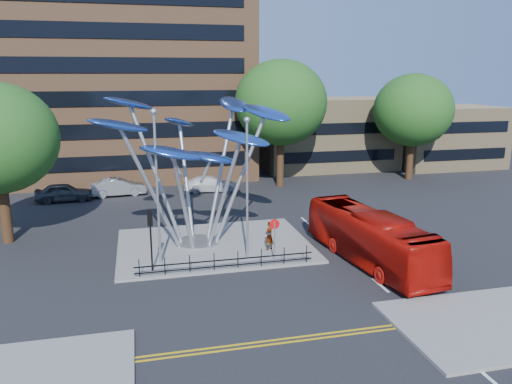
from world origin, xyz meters
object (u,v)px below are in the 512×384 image
object	(u,v)px
leaf_sculpture	(193,138)
street_lamp_left	(157,174)
tree_far	(413,110)
traffic_light_island	(150,228)
no_entry_sign_island	(274,232)
parked_car_right	(210,184)
red_bus	(370,237)
parked_car_mid	(118,187)
street_lamp_right	(247,176)
tree_right	(281,103)
parked_car_left	(64,192)
pedestrian	(269,236)

from	to	relation	value
leaf_sculpture	street_lamp_left	distance (m)	4.28
tree_far	traffic_light_island	bearing A→B (deg)	-144.16
street_lamp_left	no_entry_sign_island	world-z (taller)	street_lamp_left
parked_car_right	street_lamp_left	bearing A→B (deg)	166.29
red_bus	parked_car_mid	size ratio (longest dim) A/B	2.26
street_lamp_right	traffic_light_island	xyz separation A→B (m)	(-5.50, -0.50, -2.48)
tree_right	street_lamp_right	distance (m)	20.64
parked_car_mid	traffic_light_island	bearing A→B (deg)	-178.77
tree_right	parked_car_right	distance (m)	10.15
street_lamp_right	parked_car_mid	distance (m)	20.51
parked_car_left	parked_car_mid	distance (m)	4.62
leaf_sculpture	pedestrian	distance (m)	7.60
parked_car_left	tree_right	bearing A→B (deg)	-88.34
parked_car_mid	street_lamp_right	bearing A→B (deg)	-162.79
street_lamp_left	street_lamp_right	world-z (taller)	street_lamp_left
parked_car_mid	pedestrian	bearing A→B (deg)	-156.98
parked_car_left	parked_car_mid	world-z (taller)	parked_car_left
tree_right	red_bus	xyz separation A→B (m)	(-0.63, -20.79, -6.52)
parked_car_right	street_lamp_right	bearing A→B (deg)	-178.05
tree_right	parked_car_left	distance (m)	21.14
street_lamp_left	parked_car_right	size ratio (longest dim) A/B	1.78
street_lamp_left	parked_car_mid	world-z (taller)	street_lamp_left
leaf_sculpture	parked_car_mid	bearing A→B (deg)	109.49
pedestrian	parked_car_right	xyz separation A→B (m)	(-1.14, 17.01, -0.33)
street_lamp_left	street_lamp_right	distance (m)	5.03
tree_far	parked_car_mid	size ratio (longest dim) A/B	2.25
street_lamp_left	tree_far	bearing A→B (deg)	34.92
leaf_sculpture	parked_car_mid	xyz separation A→B (m)	(-5.24, 14.80, -6.08)
tree_far	street_lamp_left	distance (m)	32.37
tree_right	no_entry_sign_island	xyz separation A→B (m)	(-6.00, -19.48, -6.22)
parked_car_left	parked_car_mid	size ratio (longest dim) A/B	0.98
street_lamp_right	parked_car_mid	xyz separation A→B (m)	(-7.81, 18.48, -4.30)
tree_far	street_lamp_left	xyz separation A→B (m)	(-26.50, -18.50, -1.75)
street_lamp_right	tree_right	bearing A→B (deg)	68.46
street_lamp_right	red_bus	xyz separation A→B (m)	(6.87, -1.79, -3.58)
street_lamp_right	parked_car_left	xyz separation A→B (m)	(-12.31, 17.43, -4.29)
leaf_sculpture	pedestrian	xyz separation A→B (m)	(4.21, -2.46, -5.83)
pedestrian	parked_car_mid	xyz separation A→B (m)	(-9.45, 17.25, -0.25)
leaf_sculpture	street_lamp_left	world-z (taller)	leaf_sculpture
tree_far	red_bus	bearing A→B (deg)	-125.13
street_lamp_right	pedestrian	world-z (taller)	street_lamp_right
red_bus	pedestrian	bearing A→B (deg)	143.04
no_entry_sign_island	parked_car_mid	world-z (taller)	no_entry_sign_island
street_lamp_right	parked_car_left	size ratio (longest dim) A/B	1.77
street_lamp_left	traffic_light_island	distance (m)	2.96
traffic_light_island	tree_far	bearing A→B (deg)	35.84
tree_right	street_lamp_right	size ratio (longest dim) A/B	1.46
parked_car_mid	red_bus	bearing A→B (deg)	-149.78
street_lamp_left	red_bus	size ratio (longest dim) A/B	0.81
tree_right	traffic_light_island	distance (m)	24.06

